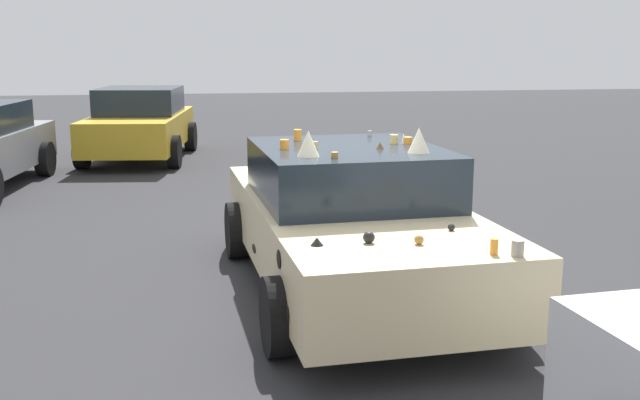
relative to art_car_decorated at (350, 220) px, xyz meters
The scene contains 3 objects.
ground_plane 0.69m from the art_car_decorated, behind, with size 60.00×60.00×0.00m, color #2D2D30.
art_car_decorated is the anchor object (origin of this frame).
parked_sedan_near_right 9.33m from the art_car_decorated, 15.57° to the left, with size 4.11×2.35×1.46m.
Camera 1 is at (-6.70, 1.47, 2.33)m, focal length 41.68 mm.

